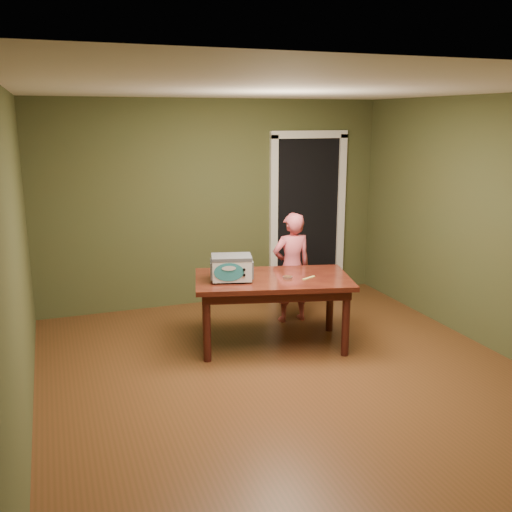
# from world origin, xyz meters

# --- Properties ---
(floor) EXTENTS (5.00, 5.00, 0.00)m
(floor) POSITION_xyz_m (0.00, 0.00, 0.00)
(floor) COLOR #593119
(floor) RESTS_ON ground
(room_shell) EXTENTS (4.52, 5.02, 2.61)m
(room_shell) POSITION_xyz_m (0.00, 0.00, 1.71)
(room_shell) COLOR #3D4625
(room_shell) RESTS_ON ground
(doorway) EXTENTS (1.10, 0.66, 2.25)m
(doorway) POSITION_xyz_m (1.30, 2.78, 1.06)
(doorway) COLOR black
(doorway) RESTS_ON ground
(dining_table) EXTENTS (1.77, 1.26, 0.75)m
(dining_table) POSITION_xyz_m (0.14, 0.83, 0.65)
(dining_table) COLOR #33100B
(dining_table) RESTS_ON floor
(toy_oven) EXTENTS (0.48, 0.38, 0.26)m
(toy_oven) POSITION_xyz_m (-0.30, 0.86, 0.89)
(toy_oven) COLOR #4C4F54
(toy_oven) RESTS_ON dining_table
(baking_pan) EXTENTS (0.10, 0.10, 0.02)m
(baking_pan) POSITION_xyz_m (0.27, 0.75, 0.76)
(baking_pan) COLOR silver
(baking_pan) RESTS_ON dining_table
(spatula) EXTENTS (0.17, 0.10, 0.01)m
(spatula) POSITION_xyz_m (0.48, 0.67, 0.75)
(spatula) COLOR #D8CF5E
(spatula) RESTS_ON dining_table
(child) EXTENTS (0.48, 0.31, 1.30)m
(child) POSITION_xyz_m (0.63, 1.46, 0.65)
(child) COLOR #C9535D
(child) RESTS_ON floor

